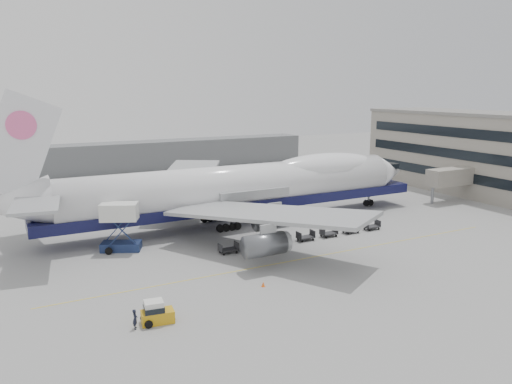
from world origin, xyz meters
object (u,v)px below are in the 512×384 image
airliner (242,187)px  ground_worker (135,319)px  catering_truck (120,224)px  baggage_tug (156,313)px

airliner → ground_worker: bearing=-131.2°
catering_truck → baggage_tug: (-1.89, -21.44, -2.54)m
airliner → baggage_tug: 33.88m
airliner → catering_truck: size_ratio=11.05×
baggage_tug → airliner: bearing=58.7°
catering_truck → ground_worker: catering_truck is taller
airliner → ground_worker: airliner is taller
airliner → catering_truck: airliner is taller
catering_truck → ground_worker: 22.13m
catering_truck → baggage_tug: catering_truck is taller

